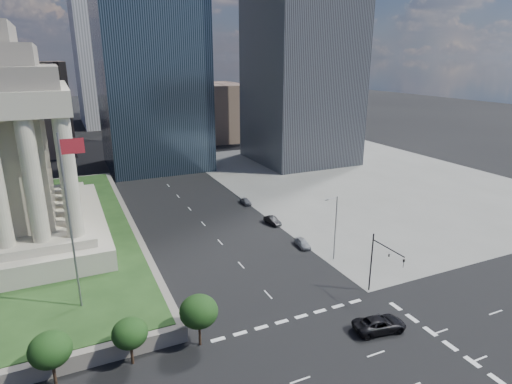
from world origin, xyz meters
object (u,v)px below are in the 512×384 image
parked_sedan_mid (272,221)px  flagpole (70,214)px  pickup_truck (380,324)px  parked_sedan_near (303,243)px  parked_sedan_far (246,201)px  street_lamp_north (335,224)px  traffic_signal_ne (381,259)px

parked_sedan_mid → flagpole: bearing=-159.8°
flagpole → pickup_truck: 35.94m
parked_sedan_near → pickup_truck: bearing=-92.0°
flagpole → parked_sedan_far: bearing=41.9°
parked_sedan_mid → street_lamp_north: bearing=-91.5°
parked_sedan_near → parked_sedan_mid: size_ratio=0.96×
traffic_signal_ne → pickup_truck: bearing=-128.9°
flagpole → traffic_signal_ne: 36.69m
pickup_truck → parked_sedan_far: (3.57, 45.91, -0.22)m
flagpole → parked_sedan_mid: (33.33, 17.64, -12.45)m
flagpole → street_lamp_north: size_ratio=2.00×
parked_sedan_far → parked_sedan_near: bearing=-88.6°
pickup_truck → parked_sedan_near: size_ratio=1.54×
street_lamp_north → parked_sedan_far: bearing=93.6°
flagpole → parked_sedan_mid: size_ratio=4.96×
street_lamp_north → pickup_truck: size_ratio=1.68×
parked_sedan_far → pickup_truck: bearing=-93.1°
parked_sedan_near → traffic_signal_ne: bearing=-79.8°
flagpole → parked_sedan_mid: flagpole is taller
parked_sedan_mid → parked_sedan_far: bearing=82.3°
pickup_truck → parked_sedan_mid: pickup_truck is taller
street_lamp_north → parked_sedan_mid: street_lamp_north is taller
street_lamp_north → traffic_signal_ne: bearing=-94.2°
pickup_truck → parked_sedan_far: 46.04m
traffic_signal_ne → street_lamp_north: street_lamp_north is taller
traffic_signal_ne → parked_sedan_far: bearing=91.4°
street_lamp_north → pickup_truck: bearing=-107.6°
pickup_truck → parked_sedan_far: bearing=4.7°
flagpole → pickup_truck: size_ratio=3.35×
flagpole → pickup_truck: (29.76, -15.98, -12.29)m
traffic_signal_ne → pickup_truck: traffic_signal_ne is taller
traffic_signal_ne → street_lamp_north: 11.34m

